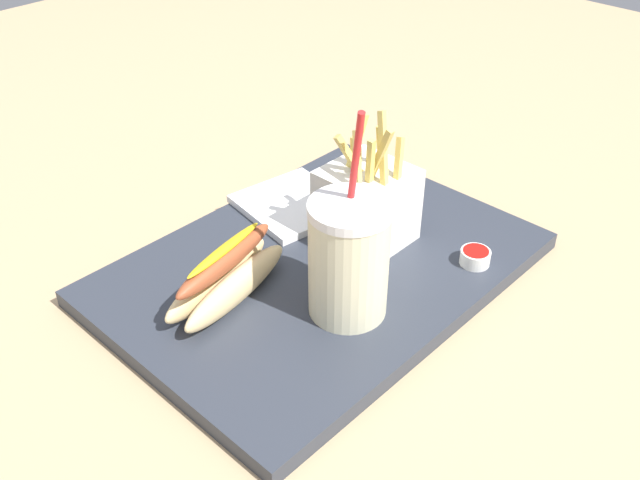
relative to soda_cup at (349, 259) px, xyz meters
The scene contains 7 objects.
ground_plane 0.13m from the soda_cup, 62.40° to the left, with size 2.40×2.40×0.02m, color tan.
food_tray 0.12m from the soda_cup, 62.40° to the left, with size 0.48×0.34×0.02m, color #2D333D.
soda_cup is the anchor object (origin of this frame).
fries_basket 0.13m from the soda_cup, 32.31° to the left, with size 0.09×0.09×0.17m.
hot_dog_1 0.13m from the soda_cup, 123.99° to the left, with size 0.17×0.08×0.07m.
ketchup_cup_1 0.18m from the soda_cup, 18.10° to the right, with size 0.03×0.03×0.02m.
napkin_stack 0.22m from the soda_cup, 60.97° to the left, with size 0.12×0.13×0.01m, color white.
Camera 1 is at (-0.48, -0.46, 0.52)m, focal length 40.46 mm.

